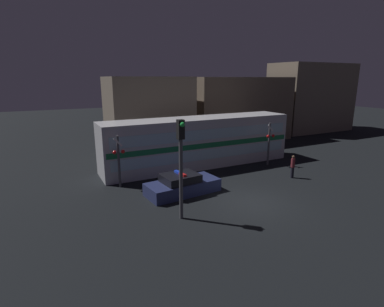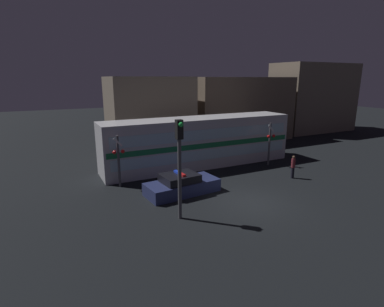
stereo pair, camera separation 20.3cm
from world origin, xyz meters
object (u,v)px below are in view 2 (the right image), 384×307
object	(u,v)px
pedestrian	(293,167)
traffic_light_corner	(180,159)
train	(199,142)
crossing_signal_near	(270,142)
police_car	(182,185)

from	to	relation	value
pedestrian	traffic_light_corner	bearing A→B (deg)	-167.35
train	crossing_signal_near	distance (m)	5.47
crossing_signal_near	traffic_light_corner	xyz separation A→B (m)	(-10.08, -5.32, 1.13)
train	pedestrian	size ratio (longest dim) A/B	9.52
crossing_signal_near	pedestrian	bearing A→B (deg)	-101.40
police_car	pedestrian	bearing A→B (deg)	-11.74
police_car	traffic_light_corner	world-z (taller)	traffic_light_corner
police_car	pedestrian	xyz separation A→B (m)	(7.97, -0.87, 0.31)
train	crossing_signal_near	size ratio (longest dim) A/B	4.50
train	police_car	bearing A→B (deg)	-127.92
traffic_light_corner	pedestrian	bearing A→B (deg)	12.65
police_car	crossing_signal_near	distance (m)	9.03
traffic_light_corner	crossing_signal_near	bearing A→B (deg)	27.84
pedestrian	crossing_signal_near	distance (m)	3.44
police_car	crossing_signal_near	xyz separation A→B (m)	(8.62, 2.33, 1.37)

